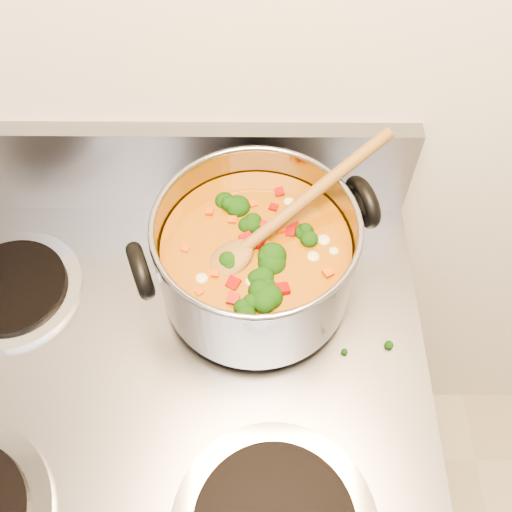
% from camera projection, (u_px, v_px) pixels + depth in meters
% --- Properties ---
extents(electric_range, '(0.80, 0.72, 1.08)m').
position_uv_depth(electric_range, '(172.00, 475.00, 1.12)').
color(electric_range, gray).
rests_on(electric_range, ground).
extents(stockpot, '(0.33, 0.27, 0.16)m').
position_uv_depth(stockpot, '(256.00, 258.00, 0.76)').
color(stockpot, gray).
rests_on(stockpot, electric_range).
extents(wooden_spoon, '(0.26, 0.21, 0.10)m').
position_uv_depth(wooden_spoon, '(270.00, 228.00, 0.73)').
color(wooden_spoon, brown).
rests_on(wooden_spoon, stockpot).
extents(cooktop_crumbs, '(0.19, 0.35, 0.01)m').
position_uv_depth(cooktop_crumbs, '(297.00, 249.00, 0.87)').
color(cooktop_crumbs, black).
rests_on(cooktop_crumbs, electric_range).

